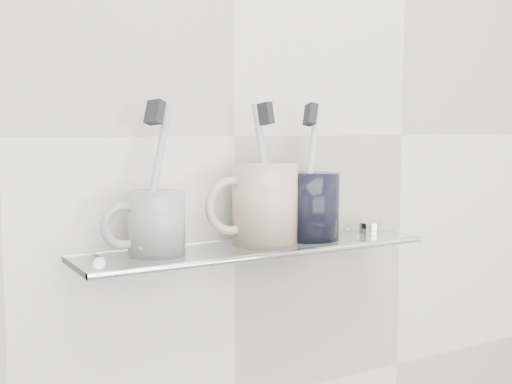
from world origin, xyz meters
TOP-DOWN VIEW (x-y plane):
  - wall_back at (0.00, 1.10)m, footprint 2.50×0.00m
  - shelf_glass at (0.00, 1.04)m, footprint 0.50×0.12m
  - shelf_rail at (0.00, 0.98)m, footprint 0.50×0.01m
  - bracket_left at (-0.21, 1.09)m, footprint 0.02×0.03m
  - bracket_right at (0.21, 1.09)m, footprint 0.02×0.03m
  - mug_left at (-0.14, 1.04)m, footprint 0.08×0.08m
  - mug_left_handle at (-0.19, 1.04)m, footprint 0.06×0.01m
  - toothbrush_left at (-0.14, 1.04)m, footprint 0.07×0.05m
  - bristles_left at (-0.14, 1.04)m, footprint 0.03×0.03m
  - mug_center at (0.02, 1.04)m, footprint 0.10×0.10m
  - mug_center_handle at (-0.03, 1.04)m, footprint 0.08×0.01m
  - toothbrush_center at (0.02, 1.04)m, footprint 0.03×0.04m
  - bristles_center at (0.02, 1.04)m, footprint 0.02×0.03m
  - mug_right at (0.09, 1.04)m, footprint 0.10×0.10m
  - mug_right_handle at (0.04, 1.04)m, footprint 0.07×0.01m
  - toothbrush_right at (0.09, 1.04)m, footprint 0.06×0.04m
  - bristles_right at (0.09, 1.04)m, footprint 0.02×0.03m
  - chrome_cap at (0.21, 1.04)m, footprint 0.04×0.04m

SIDE VIEW (x-z plane):
  - bracket_left at x=-0.21m, z-range 1.08..1.09m
  - bracket_right at x=0.21m, z-range 1.08..1.09m
  - shelf_glass at x=0.00m, z-range 1.09..1.10m
  - shelf_rail at x=0.00m, z-range 1.09..1.10m
  - chrome_cap at x=0.21m, z-range 1.10..1.12m
  - mug_left at x=-0.14m, z-range 1.10..1.18m
  - mug_left_handle at x=-0.19m, z-range 1.11..1.17m
  - mug_right at x=0.09m, z-range 1.10..1.20m
  - mug_right_handle at x=0.04m, z-range 1.11..1.18m
  - mug_center at x=0.02m, z-range 1.10..1.21m
  - mug_center_handle at x=-0.03m, z-range 1.12..1.20m
  - toothbrush_left at x=-0.14m, z-range 1.11..1.29m
  - toothbrush_center at x=0.02m, z-range 1.11..1.30m
  - toothbrush_right at x=0.09m, z-range 1.11..1.29m
  - wall_back at x=0.00m, z-range 0.00..2.50m
  - bristles_left at x=-0.14m, z-range 1.26..1.30m
  - bristles_center at x=0.02m, z-range 1.26..1.30m
  - bristles_right at x=0.09m, z-range 1.26..1.30m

